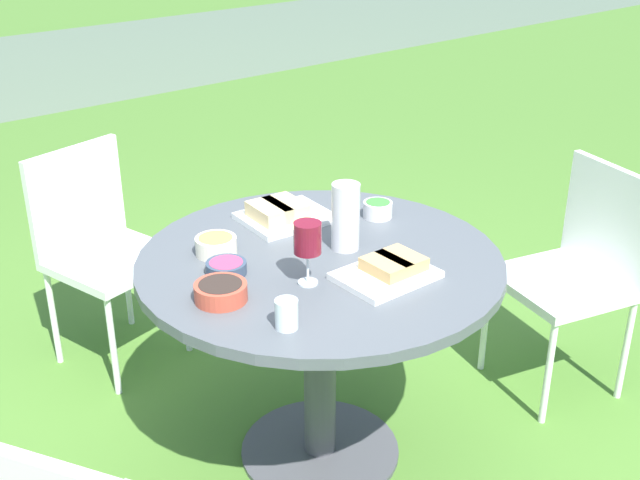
% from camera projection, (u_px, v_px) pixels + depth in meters
% --- Properties ---
extents(ground_plane, '(40.00, 40.00, 0.00)m').
position_uv_depth(ground_plane, '(320.00, 451.00, 2.85)').
color(ground_plane, '#4C7A2D').
extents(dining_table, '(1.16, 1.16, 0.77)m').
position_uv_depth(dining_table, '(320.00, 296.00, 2.58)').
color(dining_table, '#4C4C51').
rests_on(dining_table, ground_plane).
extents(chair_near_right, '(0.52, 0.53, 0.89)m').
position_uv_depth(chair_near_right, '(580.00, 262.00, 3.05)').
color(chair_near_right, white).
rests_on(chair_near_right, ground_plane).
extents(chair_far_back, '(0.53, 0.51, 0.89)m').
position_uv_depth(chair_far_back, '(99.00, 239.00, 3.23)').
color(chair_far_back, white).
rests_on(chair_far_back, ground_plane).
extents(water_pitcher, '(0.10, 0.09, 0.22)m').
position_uv_depth(water_pitcher, '(347.00, 217.00, 2.54)').
color(water_pitcher, silver).
rests_on(water_pitcher, dining_table).
extents(wine_glass, '(0.08, 0.08, 0.20)m').
position_uv_depth(wine_glass, '(308.00, 240.00, 2.31)').
color(wine_glass, silver).
rests_on(wine_glass, dining_table).
extents(platter_bread_main, '(0.32, 0.27, 0.07)m').
position_uv_depth(platter_bread_main, '(281.00, 213.00, 2.77)').
color(platter_bread_main, white).
rests_on(platter_bread_main, dining_table).
extents(platter_charcuterie, '(0.29, 0.22, 0.06)m').
position_uv_depth(platter_charcuterie, '(390.00, 270.00, 2.40)').
color(platter_charcuterie, white).
rests_on(platter_charcuterie, dining_table).
extents(bowl_fries, '(0.13, 0.13, 0.06)m').
position_uv_depth(bowl_fries, '(216.00, 245.00, 2.53)').
color(bowl_fries, beige).
rests_on(bowl_fries, dining_table).
extents(bowl_salad, '(0.10, 0.10, 0.06)m').
position_uv_depth(bowl_salad, '(378.00, 209.00, 2.80)').
color(bowl_salad, silver).
rests_on(bowl_salad, dining_table).
extents(bowl_olives, '(0.15, 0.15, 0.05)m').
position_uv_depth(bowl_olives, '(221.00, 291.00, 2.26)').
color(bowl_olives, '#B74733').
rests_on(bowl_olives, dining_table).
extents(bowl_dip_red, '(0.12, 0.12, 0.04)m').
position_uv_depth(bowl_dip_red, '(226.00, 267.00, 2.42)').
color(bowl_dip_red, '#334256').
rests_on(bowl_dip_red, dining_table).
extents(cup_water_near, '(0.06, 0.06, 0.08)m').
position_uv_depth(cup_water_near, '(287.00, 314.00, 2.12)').
color(cup_water_near, silver).
rests_on(cup_water_near, dining_table).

